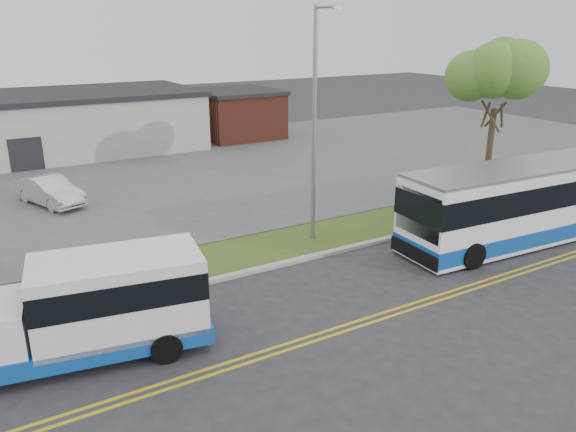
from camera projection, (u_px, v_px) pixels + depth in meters
ground at (286, 279)px, 20.65m from camera, size 140.00×140.00×0.00m
lane_line_north at (348, 324)px, 17.51m from camera, size 70.00×0.12×0.01m
lane_line_south at (354, 328)px, 17.27m from camera, size 70.00×0.12×0.01m
curb at (271, 266)px, 21.52m from camera, size 80.00×0.30×0.15m
verge at (250, 252)px, 22.99m from camera, size 80.00×3.30×0.10m
parking_lot at (146, 176)px, 34.46m from camera, size 80.00×25.00×0.10m
commercial_building at (15, 126)px, 39.01m from camera, size 25.40×10.40×4.35m
brick_wing at (235, 113)px, 46.25m from camera, size 6.30×7.30×3.90m
tree_east at (497, 81)px, 27.86m from camera, size 5.20×5.20×8.33m
streetlight_near at (315, 120)px, 22.63m from camera, size 0.35×1.53×9.50m
shuttle_bus at (92, 306)px, 15.46m from camera, size 7.71×3.57×2.85m
transit_bus at (528, 202)px, 23.93m from camera, size 12.28×3.54×3.37m
pedestrian at (116, 271)px, 19.19m from camera, size 0.69×0.65×1.58m
parked_car_a at (50, 191)px, 28.65m from camera, size 2.98×4.66×1.45m
grocery_bag_left at (111, 292)px, 19.04m from camera, size 0.32×0.32×0.32m
grocery_bag_right at (125, 283)px, 19.74m from camera, size 0.32×0.32×0.32m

